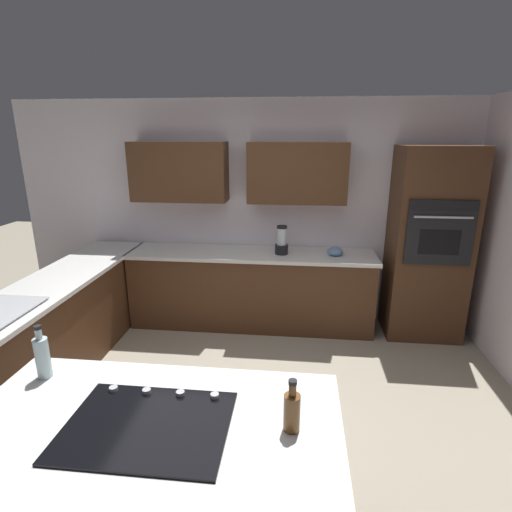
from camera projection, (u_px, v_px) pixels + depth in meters
ground_plane at (239, 419)px, 3.25m from camera, size 14.00×14.00×0.00m
wall_back at (257, 203)px, 4.79m from camera, size 6.00×0.44×2.60m
lower_cabinets_back at (251, 290)px, 4.77m from camera, size 2.80×0.60×0.86m
countertop_back at (251, 254)px, 4.64m from camera, size 2.84×0.64×0.04m
lower_cabinets_side at (58, 328)px, 3.83m from camera, size 0.60×2.90×0.86m
countertop_side at (51, 284)px, 3.70m from camera, size 0.64×2.94×0.04m
island_base at (155, 505)px, 2.00m from camera, size 1.73×0.96×0.86m
island_top at (148, 430)px, 1.87m from camera, size 1.81×1.04×0.04m
wall_oven at (428, 244)px, 4.38m from camera, size 0.80×0.66×2.10m
cooktop at (148, 424)px, 1.87m from camera, size 0.76×0.56×0.03m
blender at (282, 242)px, 4.53m from camera, size 0.15×0.15×0.33m
mixing_bowl at (335, 251)px, 4.49m from camera, size 0.18×0.18×0.10m
oil_bottle at (42, 356)px, 2.22m from camera, size 0.08×0.08×0.31m
second_bottle at (292, 411)px, 1.82m from camera, size 0.08×0.08×0.26m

